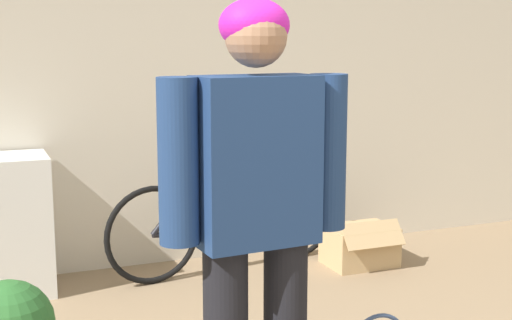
% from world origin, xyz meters
% --- Properties ---
extents(wall_back, '(8.00, 0.07, 2.60)m').
position_xyz_m(wall_back, '(0.00, 3.01, 1.30)').
color(wall_back, beige).
rests_on(wall_back, ground_plane).
extents(person, '(0.68, 0.24, 1.59)m').
position_xyz_m(person, '(-0.13, 0.73, 0.92)').
color(person, black).
rests_on(person, ground_plane).
extents(bicycle, '(1.63, 0.46, 0.68)m').
position_xyz_m(bicycle, '(0.47, 2.66, 0.33)').
color(bicycle, black).
rests_on(bicycle, ground_plane).
extents(cardboard_box, '(0.43, 0.39, 0.32)m').
position_xyz_m(cardboard_box, '(1.30, 2.44, 0.13)').
color(cardboard_box, tan).
rests_on(cardboard_box, ground_plane).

